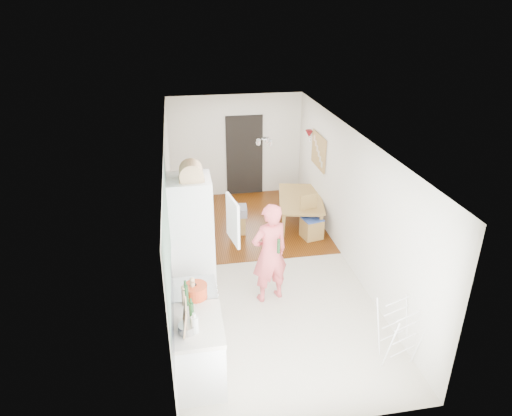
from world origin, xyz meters
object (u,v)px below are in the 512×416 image
object	(u,v)px
drying_rack	(399,333)
dining_table	(302,212)
dining_chair	(312,218)
person	(270,245)
stool	(238,224)

from	to	relation	value
drying_rack	dining_table	bearing A→B (deg)	72.71
dining_table	dining_chair	xyz separation A→B (m)	(0.01, -0.74, 0.20)
dining_table	dining_chair	world-z (taller)	dining_chair
person	drying_rack	xyz separation A→B (m)	(1.45, -1.67, -0.58)
dining_table	person	bearing A→B (deg)	166.31
dining_chair	stool	size ratio (longest dim) A/B	2.14
stool	dining_table	bearing A→B (deg)	9.88
drying_rack	stool	bearing A→B (deg)	92.41
dining_chair	person	bearing A→B (deg)	-136.87
person	dining_chair	size ratio (longest dim) A/B	2.24
person	dining_table	size ratio (longest dim) A/B	1.43
dining_table	dining_chair	size ratio (longest dim) A/B	1.57
dining_chair	drying_rack	xyz separation A→B (m)	(0.18, -3.56, -0.02)
person	drying_rack	distance (m)	2.29
dining_table	drying_rack	world-z (taller)	drying_rack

